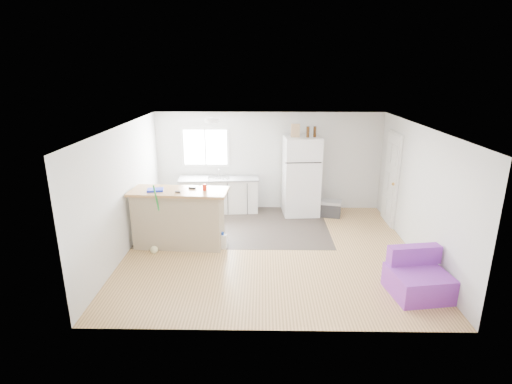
% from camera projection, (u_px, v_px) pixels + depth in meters
% --- Properties ---
extents(room, '(5.51, 5.01, 2.41)m').
position_uv_depth(room, '(271.00, 191.00, 7.43)').
color(room, olive).
rests_on(room, ground).
extents(vinyl_zone, '(4.05, 2.50, 0.00)m').
position_uv_depth(vinyl_zone, '(237.00, 225.00, 8.99)').
color(vinyl_zone, '#352F28').
rests_on(vinyl_zone, floor).
extents(window, '(1.18, 0.06, 0.98)m').
position_uv_depth(window, '(205.00, 147.00, 9.72)').
color(window, white).
rests_on(window, back_wall).
extents(interior_door, '(0.11, 0.92, 2.10)m').
position_uv_depth(interior_door, '(391.00, 179.00, 8.92)').
color(interior_door, white).
rests_on(interior_door, right_wall).
extents(ceiling_fixture, '(0.30, 0.30, 0.07)m').
position_uv_depth(ceiling_fixture, '(212.00, 120.00, 8.25)').
color(ceiling_fixture, white).
rests_on(ceiling_fixture, ceiling).
extents(kitchen_cabinets, '(1.96, 0.75, 1.13)m').
position_uv_depth(kitchen_cabinets, '(219.00, 194.00, 9.78)').
color(kitchen_cabinets, white).
rests_on(kitchen_cabinets, floor).
extents(peninsula, '(1.91, 0.83, 1.15)m').
position_uv_depth(peninsula, '(179.00, 218.00, 7.83)').
color(peninsula, tan).
rests_on(peninsula, floor).
extents(refrigerator, '(0.89, 0.85, 1.88)m').
position_uv_depth(refrigerator, '(301.00, 176.00, 9.49)').
color(refrigerator, white).
rests_on(refrigerator, floor).
extents(cooler, '(0.56, 0.44, 0.38)m').
position_uv_depth(cooler, '(330.00, 208.00, 9.51)').
color(cooler, '#2A2B2D').
rests_on(cooler, floor).
extents(purple_seat, '(0.95, 0.92, 0.69)m').
position_uv_depth(purple_seat, '(418.00, 279.00, 6.23)').
color(purple_seat, purple).
rests_on(purple_seat, floor).
extents(cleaner_jug, '(0.17, 0.13, 0.34)m').
position_uv_depth(cleaner_jug, '(223.00, 241.00, 7.81)').
color(cleaner_jug, white).
rests_on(cleaner_jug, floor).
extents(mop, '(0.26, 0.38, 1.38)m').
position_uv_depth(mop, '(156.00, 241.00, 7.62)').
color(mop, green).
rests_on(mop, floor).
extents(red_cup, '(0.10, 0.10, 0.12)m').
position_uv_depth(red_cup, '(205.00, 187.00, 7.65)').
color(red_cup, red).
rests_on(red_cup, peninsula).
extents(blue_tray, '(0.33, 0.27, 0.04)m').
position_uv_depth(blue_tray, '(155.00, 190.00, 7.63)').
color(blue_tray, '#1629D2').
rests_on(blue_tray, peninsula).
extents(tool_a, '(0.15, 0.08, 0.03)m').
position_uv_depth(tool_a, '(192.00, 188.00, 7.75)').
color(tool_a, black).
rests_on(tool_a, peninsula).
extents(tool_b, '(0.11, 0.06, 0.03)m').
position_uv_depth(tool_b, '(178.00, 192.00, 7.51)').
color(tool_b, black).
rests_on(tool_b, peninsula).
extents(cardboard_box, '(0.20, 0.10, 0.30)m').
position_uv_depth(cardboard_box, '(295.00, 131.00, 9.12)').
color(cardboard_box, tan).
rests_on(cardboard_box, refrigerator).
extents(bottle_left, '(0.09, 0.09, 0.25)m').
position_uv_depth(bottle_left, '(308.00, 132.00, 9.08)').
color(bottle_left, '#381F0A').
rests_on(bottle_left, refrigerator).
extents(bottle_right, '(0.08, 0.08, 0.25)m').
position_uv_depth(bottle_right, '(315.00, 132.00, 9.12)').
color(bottle_right, '#381F0A').
rests_on(bottle_right, refrigerator).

